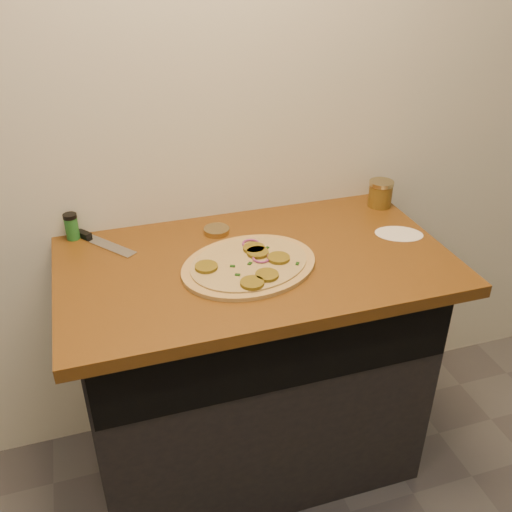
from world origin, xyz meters
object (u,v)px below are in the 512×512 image
object	(u,v)px
chefs_knife	(92,238)
salsa_jar	(380,194)
pizza	(250,264)
spice_shaker	(72,226)

from	to	relation	value
chefs_knife	salsa_jar	size ratio (longest dim) A/B	2.82
pizza	salsa_jar	xyz separation A→B (m)	(0.58, 0.27, 0.04)
salsa_jar	spice_shaker	distance (m)	1.08
chefs_knife	spice_shaker	world-z (taller)	spice_shaker
chefs_knife	spice_shaker	distance (m)	0.07
salsa_jar	spice_shaker	xyz separation A→B (m)	(-1.08, 0.07, -0.00)
pizza	chefs_knife	world-z (taller)	pizza
salsa_jar	pizza	bearing A→B (deg)	-154.83
salsa_jar	spice_shaker	world-z (taller)	salsa_jar
salsa_jar	chefs_knife	bearing A→B (deg)	177.32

